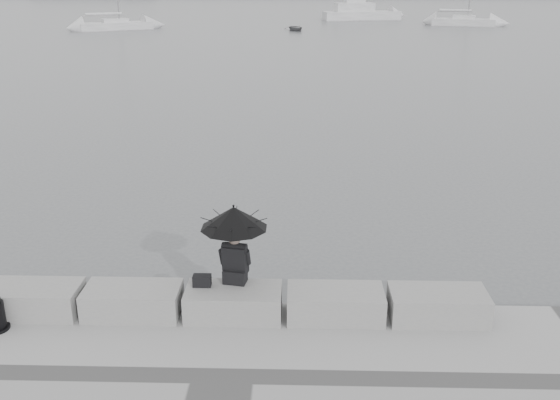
{
  "coord_description": "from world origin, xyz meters",
  "views": [
    {
      "loc": [
        1.03,
        -9.63,
        5.94
      ],
      "look_at": [
        0.68,
        3.0,
        1.33
      ],
      "focal_mm": 40.0,
      "sensor_mm": 36.0,
      "label": 1
    }
  ],
  "objects_px": {
    "sailboat_left": "(115,25)",
    "sailboat_right": "(464,21)",
    "dinghy": "(296,28)",
    "motor_cruiser": "(361,13)",
    "seated_person": "(234,227)"
  },
  "relations": [
    {
      "from": "dinghy",
      "to": "motor_cruiser",
      "type": "bearing_deg",
      "value": 45.92
    },
    {
      "from": "seated_person",
      "to": "sailboat_left",
      "type": "bearing_deg",
      "value": 117.33
    },
    {
      "from": "sailboat_left",
      "to": "sailboat_right",
      "type": "height_order",
      "value": "same"
    },
    {
      "from": "sailboat_left",
      "to": "sailboat_right",
      "type": "xyz_separation_m",
      "value": [
        40.18,
        7.03,
        0.01
      ]
    },
    {
      "from": "seated_person",
      "to": "sailboat_right",
      "type": "bearing_deg",
      "value": 83.04
    },
    {
      "from": "sailboat_left",
      "to": "dinghy",
      "type": "bearing_deg",
      "value": -30.82
    },
    {
      "from": "seated_person",
      "to": "dinghy",
      "type": "relative_size",
      "value": 0.45
    },
    {
      "from": "seated_person",
      "to": "dinghy",
      "type": "height_order",
      "value": "seated_person"
    },
    {
      "from": "sailboat_left",
      "to": "dinghy",
      "type": "height_order",
      "value": "sailboat_left"
    },
    {
      "from": "motor_cruiser",
      "to": "dinghy",
      "type": "relative_size",
      "value": 3.47
    },
    {
      "from": "seated_person",
      "to": "sailboat_right",
      "type": "distance_m",
      "value": 71.8
    },
    {
      "from": "sailboat_left",
      "to": "sailboat_right",
      "type": "bearing_deg",
      "value": -19.36
    },
    {
      "from": "sailboat_right",
      "to": "dinghy",
      "type": "distance_m",
      "value": 21.52
    },
    {
      "from": "motor_cruiser",
      "to": "dinghy",
      "type": "xyz_separation_m",
      "value": [
        -8.79,
        -17.06,
        -0.63
      ]
    },
    {
      "from": "sailboat_right",
      "to": "motor_cruiser",
      "type": "bearing_deg",
      "value": 157.35
    }
  ]
}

